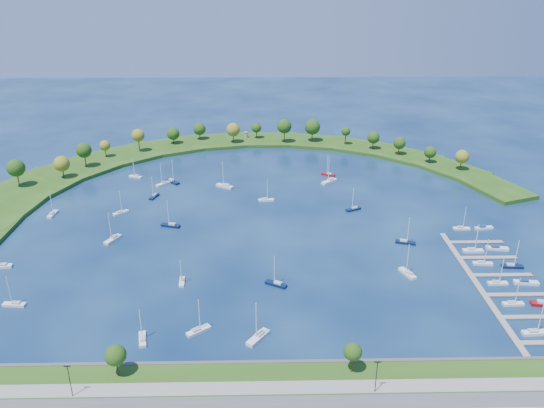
{
  "coord_description": "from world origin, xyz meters",
  "views": [
    {
      "loc": [
        0.37,
        -225.16,
        104.78
      ],
      "look_at": [
        5.0,
        5.0,
        4.0
      ],
      "focal_mm": 35.43,
      "sensor_mm": 36.0,
      "label": 1
    }
  ],
  "objects_px": {
    "harbor_tower": "(246,135)",
    "moored_boat_21": "(353,208)",
    "moored_boat_18": "(0,266)",
    "docked_boat_5": "(526,282)",
    "docked_boat_0": "(535,332)",
    "docked_boat_4": "(498,282)",
    "moored_boat_15": "(121,212)",
    "moored_boat_10": "(14,304)",
    "moored_boat_7": "(405,242)",
    "moored_boat_3": "(329,181)",
    "moored_boat_2": "(171,225)",
    "moored_boat_20": "(408,273)",
    "moored_boat_13": "(225,186)",
    "moored_boat_16": "(258,336)",
    "docked_boat_9": "(497,248)",
    "docked_boat_6": "(483,263)",
    "moored_boat_5": "(182,281)",
    "moored_boat_0": "(276,283)",
    "moored_boat_11": "(53,213)",
    "moored_boat_17": "(142,338)",
    "docked_boat_11": "(484,228)",
    "docked_boat_8": "(473,250)",
    "docked_boat_3": "(544,303)",
    "docked_boat_7": "(512,266)",
    "moored_boat_1": "(113,239)",
    "moored_boat_9": "(136,176)",
    "moored_boat_12": "(328,174)",
    "moored_boat_14": "(266,199)",
    "docked_boat_10": "(462,228)",
    "moored_boat_4": "(163,183)",
    "moored_boat_19": "(173,181)"
  },
  "relations": [
    {
      "from": "harbor_tower",
      "to": "moored_boat_21",
      "type": "xyz_separation_m",
      "value": [
        53.72,
        -114.54,
        -3.08
      ]
    },
    {
      "from": "moored_boat_18",
      "to": "docked_boat_5",
      "type": "relative_size",
      "value": 1.42
    },
    {
      "from": "docked_boat_0",
      "to": "docked_boat_4",
      "type": "relative_size",
      "value": 1.14
    },
    {
      "from": "moored_boat_15",
      "to": "moored_boat_18",
      "type": "xyz_separation_m",
      "value": [
        -34.22,
        -49.0,
        0.04
      ]
    },
    {
      "from": "moored_boat_10",
      "to": "moored_boat_7",
      "type": "bearing_deg",
      "value": -158.09
    },
    {
      "from": "moored_boat_3",
      "to": "moored_boat_2",
      "type": "bearing_deg",
      "value": -7.87
    },
    {
      "from": "moored_boat_7",
      "to": "moored_boat_20",
      "type": "bearing_deg",
      "value": -85.64
    },
    {
      "from": "moored_boat_13",
      "to": "moored_boat_18",
      "type": "relative_size",
      "value": 1.14
    },
    {
      "from": "harbor_tower",
      "to": "moored_boat_16",
      "type": "distance_m",
      "value": 210.74
    },
    {
      "from": "moored_boat_21",
      "to": "docked_boat_9",
      "type": "relative_size",
      "value": 1.25
    },
    {
      "from": "moored_boat_2",
      "to": "moored_boat_7",
      "type": "bearing_deg",
      "value": -173.98
    },
    {
      "from": "docked_boat_6",
      "to": "moored_boat_5",
      "type": "bearing_deg",
      "value": -169.71
    },
    {
      "from": "moored_boat_10",
      "to": "moored_boat_0",
      "type": "bearing_deg",
      "value": -167.43
    },
    {
      "from": "moored_boat_11",
      "to": "moored_boat_17",
      "type": "xyz_separation_m",
      "value": [
        60.39,
        -93.36,
        -0.02
      ]
    },
    {
      "from": "moored_boat_15",
      "to": "docked_boat_11",
      "type": "height_order",
      "value": "moored_boat_15"
    },
    {
      "from": "moored_boat_13",
      "to": "docked_boat_5",
      "type": "distance_m",
      "value": 150.36
    },
    {
      "from": "moored_boat_11",
      "to": "moored_boat_21",
      "type": "relative_size",
      "value": 1.04
    },
    {
      "from": "docked_boat_8",
      "to": "harbor_tower",
      "type": "bearing_deg",
      "value": 122.36
    },
    {
      "from": "docked_boat_11",
      "to": "docked_boat_3",
      "type": "bearing_deg",
      "value": -99.74
    },
    {
      "from": "docked_boat_7",
      "to": "docked_boat_8",
      "type": "relative_size",
      "value": 0.97
    },
    {
      "from": "moored_boat_21",
      "to": "moored_boat_17",
      "type": "bearing_deg",
      "value": 23.17
    },
    {
      "from": "moored_boat_0",
      "to": "docked_boat_9",
      "type": "distance_m",
      "value": 94.21
    },
    {
      "from": "moored_boat_2",
      "to": "moored_boat_17",
      "type": "distance_m",
      "value": 80.07
    },
    {
      "from": "harbor_tower",
      "to": "moored_boat_5",
      "type": "relative_size",
      "value": 0.4
    },
    {
      "from": "moored_boat_0",
      "to": "docked_boat_7",
      "type": "height_order",
      "value": "moored_boat_0"
    },
    {
      "from": "moored_boat_3",
      "to": "docked_boat_8",
      "type": "relative_size",
      "value": 1.22
    },
    {
      "from": "moored_boat_1",
      "to": "docked_boat_6",
      "type": "distance_m",
      "value": 149.95
    },
    {
      "from": "moored_boat_9",
      "to": "moored_boat_7",
      "type": "bearing_deg",
      "value": 167.66
    },
    {
      "from": "docked_boat_7",
      "to": "moored_boat_21",
      "type": "bearing_deg",
      "value": 139.09
    },
    {
      "from": "docked_boat_4",
      "to": "moored_boat_9",
      "type": "bearing_deg",
      "value": 143.59
    },
    {
      "from": "moored_boat_3",
      "to": "moored_boat_16",
      "type": "distance_m",
      "value": 137.64
    },
    {
      "from": "moored_boat_12",
      "to": "moored_boat_0",
      "type": "bearing_deg",
      "value": 105.32
    },
    {
      "from": "moored_boat_10",
      "to": "moored_boat_3",
      "type": "bearing_deg",
      "value": -131.38
    },
    {
      "from": "moored_boat_14",
      "to": "docked_boat_7",
      "type": "bearing_deg",
      "value": -39.06
    },
    {
      "from": "moored_boat_3",
      "to": "docked_boat_7",
      "type": "distance_m",
      "value": 108.68
    },
    {
      "from": "moored_boat_15",
      "to": "moored_boat_21",
      "type": "distance_m",
      "value": 109.56
    },
    {
      "from": "moored_boat_17",
      "to": "docked_boat_10",
      "type": "bearing_deg",
      "value": -71.52
    },
    {
      "from": "moored_boat_3",
      "to": "moored_boat_4",
      "type": "relative_size",
      "value": 1.22
    },
    {
      "from": "moored_boat_3",
      "to": "moored_boat_4",
      "type": "xyz_separation_m",
      "value": [
        -88.63,
        -1.74,
        -0.09
      ]
    },
    {
      "from": "moored_boat_1",
      "to": "docked_boat_9",
      "type": "bearing_deg",
      "value": 112.62
    },
    {
      "from": "moored_boat_2",
      "to": "moored_boat_13",
      "type": "bearing_deg",
      "value": -98.24
    },
    {
      "from": "moored_boat_21",
      "to": "docked_boat_9",
      "type": "distance_m",
      "value": 65.92
    },
    {
      "from": "harbor_tower",
      "to": "moored_boat_9",
      "type": "relative_size",
      "value": 0.35
    },
    {
      "from": "moored_boat_19",
      "to": "docked_boat_11",
      "type": "xyz_separation_m",
      "value": [
        145.35,
        -58.82,
        -0.35
      ]
    },
    {
      "from": "moored_boat_14",
      "to": "moored_boat_18",
      "type": "bearing_deg",
      "value": -152.11
    },
    {
      "from": "moored_boat_21",
      "to": "docked_boat_6",
      "type": "distance_m",
      "value": 66.83
    },
    {
      "from": "moored_boat_15",
      "to": "harbor_tower",
      "type": "bearing_deg",
      "value": 22.24
    },
    {
      "from": "moored_boat_16",
      "to": "moored_boat_20",
      "type": "relative_size",
      "value": 1.09
    },
    {
      "from": "moored_boat_21",
      "to": "harbor_tower",
      "type": "bearing_deg",
      "value": -91.76
    },
    {
      "from": "harbor_tower",
      "to": "moored_boat_16",
      "type": "relative_size",
      "value": 0.28
    }
  ]
}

